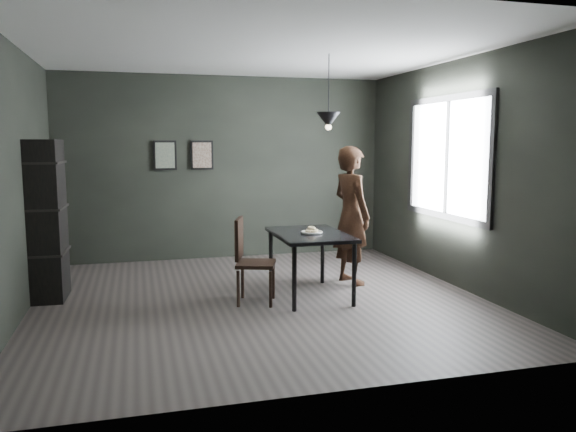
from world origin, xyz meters
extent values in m
plane|color=#36312F|center=(0.00, 0.00, 0.00)|extent=(5.00, 5.00, 0.00)
cube|color=black|center=(0.00, 2.50, 1.40)|extent=(5.00, 0.10, 2.80)
cube|color=silver|center=(0.00, 0.00, 2.80)|extent=(5.00, 5.00, 0.02)
cube|color=white|center=(2.48, 0.20, 1.60)|extent=(0.02, 1.80, 1.40)
cube|color=black|center=(2.47, 0.20, 1.60)|extent=(0.04, 1.96, 1.56)
cube|color=black|center=(0.60, 0.00, 0.73)|extent=(0.80, 1.20, 0.04)
cylinder|color=black|center=(0.26, -0.54, 0.35)|extent=(0.05, 0.05, 0.71)
cylinder|color=black|center=(0.94, -0.54, 0.35)|extent=(0.05, 0.05, 0.71)
cylinder|color=black|center=(0.26, 0.54, 0.35)|extent=(0.05, 0.05, 0.71)
cylinder|color=black|center=(0.94, 0.54, 0.35)|extent=(0.05, 0.05, 0.71)
cylinder|color=white|center=(0.61, -0.04, 0.76)|extent=(0.23, 0.23, 0.01)
torus|color=beige|center=(0.65, -0.02, 0.78)|extent=(0.10, 0.10, 0.03)
torus|color=beige|center=(0.60, 0.00, 0.78)|extent=(0.10, 0.10, 0.03)
torus|color=beige|center=(0.57, -0.05, 0.78)|extent=(0.10, 0.10, 0.03)
torus|color=beige|center=(0.62, -0.07, 0.78)|extent=(0.10, 0.10, 0.03)
torus|color=beige|center=(0.61, -0.04, 0.81)|extent=(0.14, 0.14, 0.05)
imported|color=black|center=(1.29, 0.46, 0.87)|extent=(0.55, 0.72, 1.75)
cube|color=black|center=(-0.07, -0.11, 0.45)|extent=(0.52, 0.52, 0.04)
cube|color=black|center=(-0.24, -0.06, 0.73)|extent=(0.17, 0.41, 0.45)
cylinder|color=black|center=(-0.29, -0.23, 0.20)|extent=(0.04, 0.04, 0.41)
cylinder|color=black|center=(0.05, -0.34, 0.20)|extent=(0.04, 0.04, 0.41)
cylinder|color=black|center=(-0.18, 0.11, 0.20)|extent=(0.04, 0.04, 0.41)
cylinder|color=black|center=(0.16, 0.00, 0.20)|extent=(0.04, 0.04, 0.41)
cube|color=black|center=(-2.32, 0.68, 0.91)|extent=(0.37, 0.62, 1.82)
cylinder|color=black|center=(0.85, 0.10, 2.42)|extent=(0.01, 0.01, 0.75)
cone|color=black|center=(0.85, 0.10, 2.05)|extent=(0.28, 0.28, 0.18)
sphere|color=#FFE0B2|center=(0.85, 0.10, 1.97)|extent=(0.07, 0.07, 0.07)
cube|color=black|center=(-0.90, 2.47, 1.60)|extent=(0.34, 0.03, 0.44)
cube|color=#3F5950|center=(-0.90, 2.45, 1.60)|extent=(0.28, 0.01, 0.38)
cube|color=black|center=(-0.35, 2.47, 1.60)|extent=(0.34, 0.03, 0.44)
cube|color=brown|center=(-0.35, 2.45, 1.60)|extent=(0.28, 0.01, 0.38)
camera|label=1|loc=(-1.33, -6.14, 1.79)|focal=35.00mm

